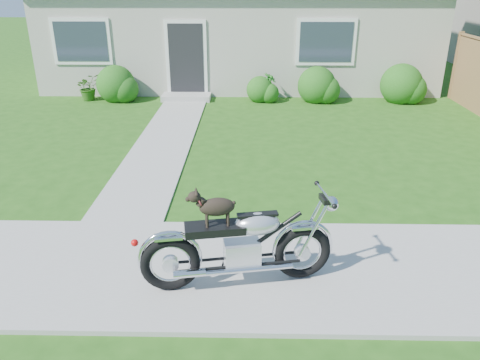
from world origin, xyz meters
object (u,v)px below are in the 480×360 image
object	(u,v)px
potted_plant_right	(270,87)
motorcycle_with_dog	(241,244)
house	(240,14)
potted_plant_left	(88,87)

from	to	relation	value
potted_plant_right	motorcycle_with_dog	size ratio (longest dim) A/B	0.36
house	motorcycle_with_dog	bearing A→B (deg)	-88.83
potted_plant_left	potted_plant_right	size ratio (longest dim) A/B	0.96
potted_plant_right	house	bearing A→B (deg)	104.90
house	potted_plant_right	bearing A→B (deg)	-75.10
potted_plant_right	motorcycle_with_dog	bearing A→B (deg)	-94.27
motorcycle_with_dog	potted_plant_left	bearing A→B (deg)	107.12
potted_plant_left	potted_plant_right	xyz separation A→B (m)	(5.24, 0.00, 0.02)
house	potted_plant_right	xyz separation A→B (m)	(0.92, -3.44, -1.76)
potted_plant_right	motorcycle_with_dog	distance (m)	8.91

